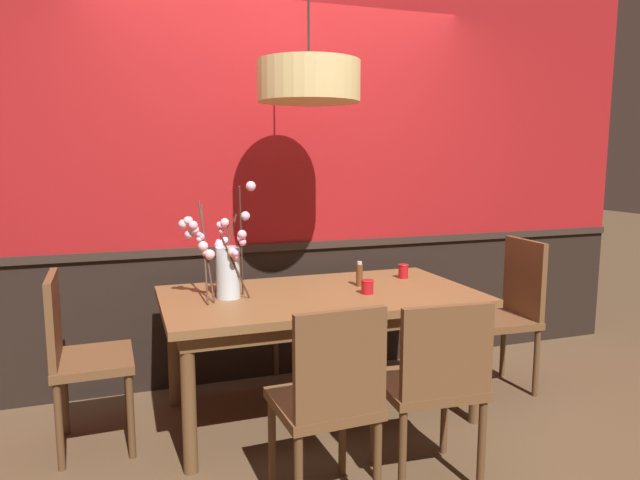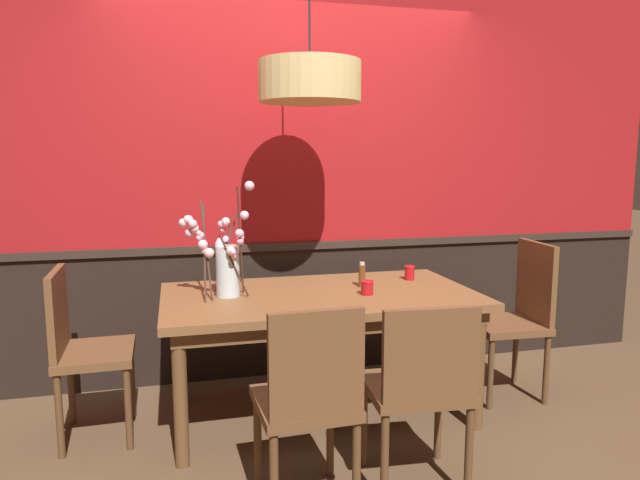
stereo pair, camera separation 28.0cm
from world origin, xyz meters
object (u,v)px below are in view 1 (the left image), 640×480
Objects in this scene: chair_far_side_left at (242,295)px; pendant_lamp at (309,82)px; dining_table at (320,306)px; candle_holder_nearer_edge at (403,271)px; condiment_bottle at (359,274)px; chair_far_side_right at (309,291)px; candle_holder_nearer_center at (367,287)px; chair_head_east_end at (507,308)px; chair_head_west_end at (78,350)px; chair_near_side_left at (329,397)px; chair_near_side_right at (433,380)px; vase_with_blossoms at (225,263)px.

pendant_lamp is (0.23, -0.86, 1.39)m from chair_far_side_left.
dining_table is 0.68m from candle_holder_nearer_edge.
chair_far_side_left is 1.05m from condiment_bottle.
chair_far_side_right reaches higher than candle_holder_nearer_center.
candle_holder_nearer_center is at bearing -32.95° from pendant_lamp.
chair_head_east_end reaches higher than chair_far_side_left.
condiment_bottle is at bearing -162.04° from candle_holder_nearer_edge.
candle_holder_nearer_center is 1.19m from pendant_lamp.
chair_far_side_right is at bearing 71.88° from pendant_lamp.
pendant_lamp reaches higher than chair_head_west_end.
candle_holder_nearer_edge is (-0.64, 0.23, 0.24)m from chair_head_east_end.
condiment_bottle reaches higher than dining_table.
candle_holder_nearer_center is at bearing -24.76° from dining_table.
chair_near_side_left is at bearing -119.35° from condiment_bottle.
chair_near_side_right is at bearing -140.99° from chair_head_east_end.
chair_near_side_right is 0.95× the size of chair_far_side_right.
pendant_lamp is (0.49, 0.02, 0.99)m from vase_with_blossoms.
chair_far_side_right is at bearing 89.99° from chair_near_side_right.
dining_table is at bearing 178.57° from chair_head_east_end.
chair_far_side_right reaches higher than chair_head_west_end.
candle_holder_nearer_edge is at bearing 50.51° from chair_near_side_left.
vase_with_blossoms is (-0.77, 0.92, 0.42)m from chair_near_side_right.
chair_far_side_left is 0.97× the size of chair_head_east_end.
chair_near_side_left is 1.18m from condiment_bottle.
condiment_bottle is at bearing 60.65° from chair_near_side_left.
pendant_lamp reaches higher than condiment_bottle.
vase_with_blossoms is (-0.77, -0.87, 0.41)m from chair_far_side_right.
candle_holder_nearer_center is (0.78, -0.16, -0.16)m from vase_with_blossoms.
chair_head_west_end reaches higher than candle_holder_nearer_center.
candle_holder_nearer_center is 0.08× the size of pendant_lamp.
chair_near_side_right is 1.37× the size of vase_with_blossoms.
chair_near_side_right is at bearing -92.57° from condiment_bottle.
chair_far_side_left reaches higher than chair_head_west_end.
dining_table is 0.98m from chair_far_side_left.
chair_far_side_left reaches higher than chair_near_side_right.
chair_head_east_end is 1.03m from condiment_bottle.
chair_head_west_end is at bearing -138.69° from chair_far_side_left.
chair_head_east_end reaches higher than chair_near_side_right.
chair_far_side_left is 1.19m from candle_holder_nearer_edge.
dining_table is at bearing 72.97° from chair_near_side_left.
chair_head_west_end reaches higher than dining_table.
vase_with_blossoms is at bearing -106.76° from chair_far_side_left.
chair_near_side_right reaches higher than dining_table.
chair_head_east_end reaches higher than chair_near_side_left.
candle_holder_nearer_edge is (0.64, 0.20, 0.13)m from dining_table.
chair_far_side_left is 1.01m from vase_with_blossoms.
chair_head_east_end is at bearing -2.53° from vase_with_blossoms.
chair_far_side_right is 11.52× the size of candle_holder_nearer_center.
chair_far_side_right is 0.87× the size of pendant_lamp.
pendant_lamp reaches higher than chair_far_side_left.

